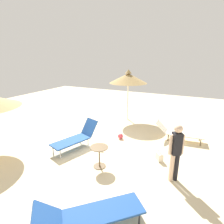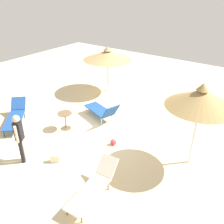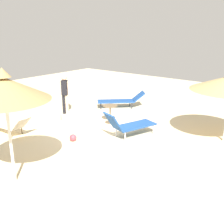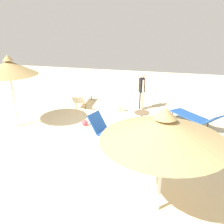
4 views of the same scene
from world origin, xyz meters
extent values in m
cube|color=beige|center=(0.00, 0.00, -0.05)|extent=(24.00, 24.00, 0.10)
cylinder|color=white|center=(0.48, -3.73, 1.25)|extent=(0.07, 0.07, 2.49)
cone|color=tan|center=(0.48, -3.73, 2.38)|extent=(2.10, 2.10, 0.54)
cone|color=tan|center=(0.48, -3.73, 2.75)|extent=(0.38, 0.38, 0.22)
cube|color=#1E478C|center=(-1.58, 3.05, 0.32)|extent=(1.70, 1.67, 0.05)
cylinder|color=#2D2D33|center=(-1.93, 2.35, 0.15)|extent=(0.04, 0.04, 0.29)
cylinder|color=#2D2D33|center=(-2.29, 2.73, 0.15)|extent=(0.04, 0.04, 0.29)
cylinder|color=#2D2D33|center=(-0.87, 3.37, 0.15)|extent=(0.04, 0.04, 0.29)
cube|color=#1E478C|center=(-0.77, 3.83, 0.54)|extent=(0.82, 0.82, 0.44)
cube|color=silver|center=(-2.79, -2.07, 0.31)|extent=(1.58, 0.69, 0.05)
cylinder|color=brown|center=(-3.41, -2.36, 0.14)|extent=(0.04, 0.04, 0.28)
cylinder|color=brown|center=(-3.45, -1.90, 0.14)|extent=(0.04, 0.04, 0.28)
cylinder|color=brown|center=(-2.13, -2.25, 0.14)|extent=(0.04, 0.04, 0.28)
cylinder|color=brown|center=(-2.17, -1.78, 0.14)|extent=(0.04, 0.04, 0.28)
cube|color=silver|center=(-1.81, -1.98, 0.55)|extent=(0.53, 0.60, 0.47)
cube|color=#1E478C|center=(1.13, 0.70, 0.37)|extent=(1.09, 1.63, 0.05)
cylinder|color=silver|center=(1.08, 1.38, 0.17)|extent=(0.04, 0.04, 0.35)
cylinder|color=silver|center=(1.59, 1.21, 0.17)|extent=(0.04, 0.04, 0.35)
cylinder|color=silver|center=(0.67, 0.18, 0.17)|extent=(0.04, 0.04, 0.35)
cylinder|color=silver|center=(1.19, 0.01, 0.17)|extent=(0.04, 0.04, 0.35)
cube|color=#1E478C|center=(0.83, -0.20, 0.69)|extent=(0.75, 0.61, 0.62)
cylinder|color=beige|center=(-2.68, 0.90, 0.44)|extent=(0.13, 0.13, 0.87)
cylinder|color=black|center=(-2.80, 0.82, 0.44)|extent=(0.13, 0.13, 0.87)
cube|color=black|center=(-2.74, 0.86, 1.20)|extent=(0.32, 0.32, 0.65)
sphere|color=beige|center=(-2.74, 0.86, 1.64)|extent=(0.24, 0.24, 0.24)
cylinder|color=beige|center=(-2.59, 0.95, 1.18)|extent=(0.09, 0.09, 0.60)
cylinder|color=beige|center=(-2.89, 0.77, 1.18)|extent=(0.09, 0.09, 0.60)
cube|color=beige|center=(-2.15, -0.04, 0.14)|extent=(0.31, 0.34, 0.29)
torus|color=beige|center=(-2.15, -0.04, 0.34)|extent=(0.15, 0.19, 0.22)
cylinder|color=brown|center=(-0.43, 1.20, 0.71)|extent=(0.59, 0.59, 0.02)
cylinder|color=brown|center=(-0.43, 1.20, 0.35)|extent=(0.05, 0.05, 0.70)
cylinder|color=brown|center=(-0.43, 1.20, 0.01)|extent=(0.41, 0.41, 0.02)
sphere|color=#D83F4C|center=(-0.22, -1.08, 0.12)|extent=(0.24, 0.24, 0.24)
camera|label=1|loc=(-3.09, 5.75, 3.53)|focal=28.97mm
camera|label=2|loc=(-6.27, -5.37, 5.38)|focal=38.78mm
camera|label=3|loc=(6.10, -6.83, 3.68)|focal=42.90mm
camera|label=4|loc=(8.36, 2.27, 4.06)|focal=39.23mm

